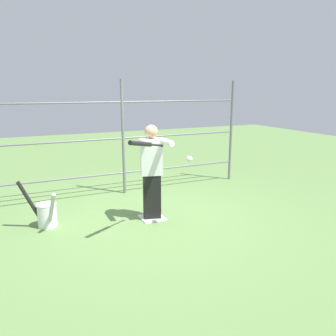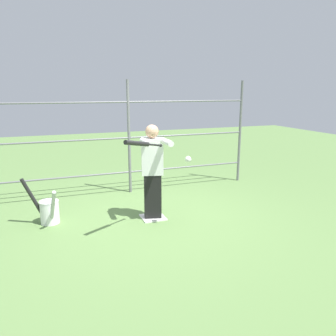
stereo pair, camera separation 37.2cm
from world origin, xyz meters
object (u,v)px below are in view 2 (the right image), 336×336
(baseball_bat_swinging, at_px, (140,144))
(softball_in_flight, at_px, (188,159))
(batter, at_px, (153,169))
(bat_bucket, at_px, (49,211))

(baseball_bat_swinging, distance_m, softball_in_flight, 0.84)
(baseball_bat_swinging, bearing_deg, batter, -119.74)
(softball_in_flight, height_order, bat_bucket, softball_in_flight)
(batter, bearing_deg, bat_bucket, -13.05)
(softball_in_flight, bearing_deg, batter, -59.36)
(batter, bearing_deg, baseball_bat_swinging, 60.26)
(batter, xyz_separation_m, bat_bucket, (1.70, -0.39, -0.66))
(softball_in_flight, distance_m, bat_bucket, 2.49)
(batter, height_order, baseball_bat_swinging, batter)
(bat_bucket, bearing_deg, softball_in_flight, 153.75)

